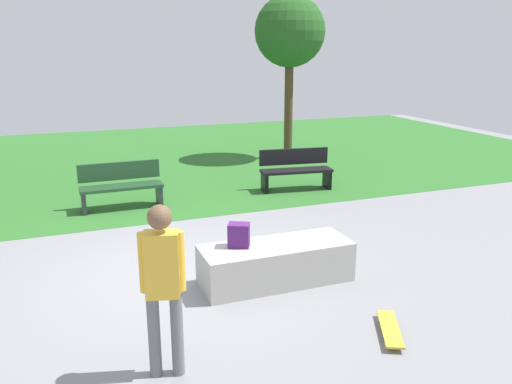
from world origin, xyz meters
name	(u,v)px	position (x,y,z in m)	size (l,w,h in m)	color
ground_plane	(180,272)	(0.00, 0.00, 0.00)	(28.00, 28.00, 0.00)	gray
grass_lawn	(116,161)	(0.00, 8.13, 0.00)	(26.60, 11.73, 0.01)	#2D6B28
concrete_ledge	(276,263)	(1.17, -0.77, 0.27)	(2.06, 0.74, 0.55)	#A8A59E
backpack_on_ledge	(239,235)	(0.68, -0.66, 0.71)	(0.28, 0.20, 0.32)	#4C1E66
skater_performing_trick	(163,278)	(-0.65, -2.31, 1.03)	(0.42, 0.28, 1.75)	slate
skateboard_by_ledge	(390,329)	(1.84, -2.48, 0.06)	(0.53, 0.81, 0.08)	gold
park_bench_center_lawn	(296,169)	(3.47, 3.51, 0.48)	(1.65, 0.67, 0.91)	black
park_bench_far_right	(121,185)	(-0.38, 3.47, 0.48)	(1.60, 0.48, 0.91)	#1E4223
tree_tall_oak	(290,33)	(4.75, 6.76, 3.49)	(1.95, 1.95, 4.51)	#4C3823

